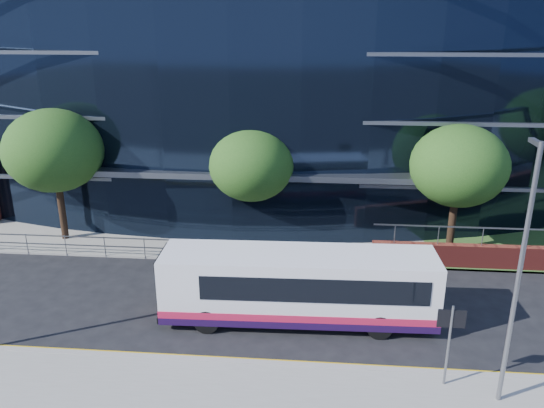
# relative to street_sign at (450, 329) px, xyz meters

# --- Properties ---
(ground) EXTENTS (200.00, 200.00, 0.00)m
(ground) POSITION_rel_street_sign_xyz_m (-4.50, 1.59, -2.15)
(ground) COLOR black
(ground) RESTS_ON ground
(kerb) EXTENTS (80.00, 0.25, 0.16)m
(kerb) POSITION_rel_street_sign_xyz_m (-4.50, 0.59, -2.07)
(kerb) COLOR gray
(kerb) RESTS_ON ground
(yellow_line_outer) EXTENTS (80.00, 0.08, 0.01)m
(yellow_line_outer) POSITION_rel_street_sign_xyz_m (-4.50, 0.79, -2.14)
(yellow_line_outer) COLOR gold
(yellow_line_outer) RESTS_ON ground
(yellow_line_inner) EXTENTS (80.00, 0.08, 0.01)m
(yellow_line_inner) POSITION_rel_street_sign_xyz_m (-4.50, 0.94, -2.14)
(yellow_line_inner) COLOR gold
(yellow_line_inner) RESTS_ON ground
(far_forecourt) EXTENTS (50.00, 8.00, 0.10)m
(far_forecourt) POSITION_rel_street_sign_xyz_m (-10.50, 12.59, -2.10)
(far_forecourt) COLOR gray
(far_forecourt) RESTS_ON ground
(glass_office) EXTENTS (44.00, 23.10, 16.00)m
(glass_office) POSITION_rel_street_sign_xyz_m (-8.50, 22.44, 5.85)
(glass_office) COLOR black
(glass_office) RESTS_ON ground
(guard_railings) EXTENTS (24.00, 0.05, 1.10)m
(guard_railings) POSITION_rel_street_sign_xyz_m (-12.50, 8.59, -1.33)
(guard_railings) COLOR slate
(guard_railings) RESTS_ON ground
(street_sign) EXTENTS (0.85, 0.09, 2.80)m
(street_sign) POSITION_rel_street_sign_xyz_m (0.00, 0.00, 0.00)
(street_sign) COLOR slate
(street_sign) RESTS_ON pavement_near
(tree_far_a) EXTENTS (4.95, 4.95, 6.98)m
(tree_far_a) POSITION_rel_street_sign_xyz_m (-17.50, 10.59, 2.71)
(tree_far_a) COLOR black
(tree_far_a) RESTS_ON ground
(tree_far_b) EXTENTS (4.29, 4.29, 6.05)m
(tree_far_b) POSITION_rel_street_sign_xyz_m (-7.50, 11.09, 2.06)
(tree_far_b) COLOR black
(tree_far_b) RESTS_ON ground
(tree_far_c) EXTENTS (4.62, 4.62, 6.51)m
(tree_far_c) POSITION_rel_street_sign_xyz_m (2.50, 10.59, 2.39)
(tree_far_c) COLOR black
(tree_far_c) RESTS_ON ground
(streetlight_east) EXTENTS (0.15, 0.77, 8.00)m
(streetlight_east) POSITION_rel_street_sign_xyz_m (1.50, -0.59, 2.29)
(streetlight_east) COLOR slate
(streetlight_east) RESTS_ON pavement_near
(city_bus) EXTENTS (10.51, 2.69, 2.82)m
(city_bus) POSITION_rel_street_sign_xyz_m (-4.71, 3.60, -0.65)
(city_bus) COLOR white
(city_bus) RESTS_ON ground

